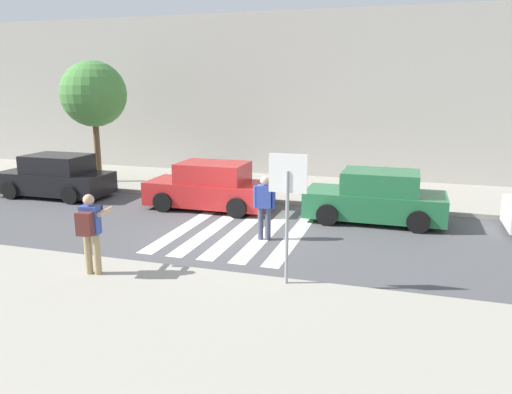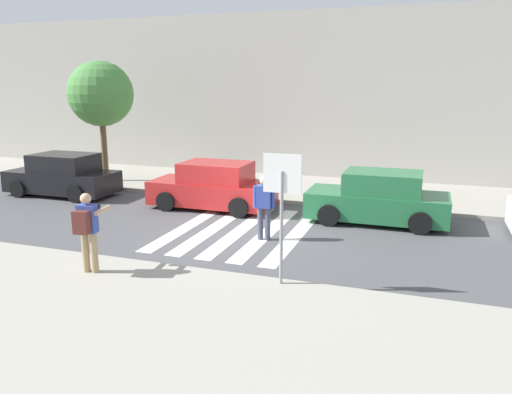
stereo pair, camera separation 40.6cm
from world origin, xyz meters
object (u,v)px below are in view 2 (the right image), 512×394
Objects in this scene: parked_car_red at (213,187)px; street_tree_west at (101,94)px; stop_sign at (282,190)px; pedestrian_crossing at (264,204)px; parked_car_black at (63,176)px; parked_car_green at (378,199)px; photographer_with_backpack at (87,226)px.

parked_car_red is 6.98m from street_tree_west.
stop_sign is 3.48m from pedestrian_crossing.
parked_car_black is 11.43m from parked_car_green.
street_tree_west is at bearing 140.78° from stop_sign.
photographer_with_backpack is 8.43m from parked_car_green.
street_tree_west is at bearing 158.27° from parked_car_red.
stop_sign reaches higher than photographer_with_backpack.
parked_car_green is (11.43, 0.00, 0.00)m from parked_car_black.
photographer_with_backpack reaches higher than parked_car_red.
pedestrian_crossing is 0.42× the size of parked_car_green.
parked_car_black is at bearing -94.77° from street_tree_west.
stop_sign is 12.88m from street_tree_west.
stop_sign is 6.03m from parked_car_green.
pedestrian_crossing reaches higher than parked_car_green.
photographer_with_backpack reaches higher than pedestrian_crossing.
photographer_with_backpack is at bearing -89.99° from parked_car_red.
parked_car_black is 0.85× the size of street_tree_west.
street_tree_west is at bearing 149.35° from pedestrian_crossing.
stop_sign is 0.64× the size of parked_car_green.
street_tree_west is at bearing 168.21° from parked_car_green.
parked_car_red is (-2.66, 2.72, -0.25)m from pedestrian_crossing.
photographer_with_backpack is at bearing -125.15° from pedestrian_crossing.
pedestrian_crossing is (-1.35, 3.01, -1.08)m from stop_sign.
street_tree_west reaches higher than parked_car_black.
photographer_with_backpack is 0.42× the size of parked_car_black.
parked_car_green is (2.69, 2.72, -0.25)m from pedestrian_crossing.
parked_car_green is 11.84m from street_tree_west.
parked_car_red is (-4.01, 5.73, -1.33)m from stop_sign.
street_tree_west reaches higher than pedestrian_crossing.
photographer_with_backpack is at bearing -46.88° from parked_car_black.
stop_sign reaches higher than parked_car_red.
pedestrian_crossing is 0.36× the size of street_tree_west.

